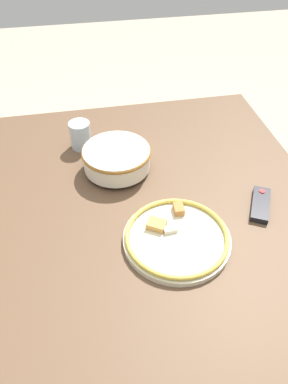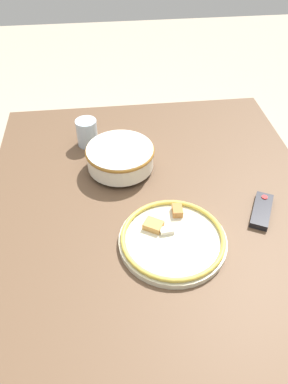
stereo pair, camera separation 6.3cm
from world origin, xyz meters
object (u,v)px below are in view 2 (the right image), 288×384
Objects in this scene: tv_remote at (262,211)px; noodle_bowl at (120,157)px; food_plate at (172,239)px; drinking_glass at (87,133)px.

noodle_bowl is at bearing 174.94° from tv_remote.
noodle_bowl is 0.38m from food_plate.
tv_remote is at bearing 50.83° from drinking_glass.
drinking_glass is (-0.52, -0.24, 0.04)m from food_plate.
tv_remote is at bearing 57.47° from noodle_bowl.
noodle_bowl is 1.52× the size of tv_remote.
tv_remote is 0.69m from drinking_glass.
noodle_bowl reaches higher than food_plate.
noodle_bowl is at bearing -160.78° from food_plate.
food_plate reaches higher than tv_remote.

